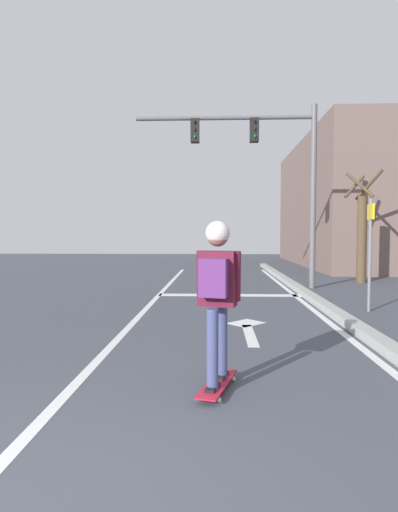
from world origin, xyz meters
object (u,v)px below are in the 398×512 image
at_px(traffic_signal_mast, 265,158).
at_px(street_sign_post, 370,238).
at_px(roadside_tree, 362,232).
at_px(skater, 217,282).
at_px(skateboard, 217,384).

relative_size(traffic_signal_mast, street_sign_post, 2.31).
relative_size(traffic_signal_mast, roadside_tree, 1.45).
height_order(skater, roadside_tree, roadside_tree).
bearing_deg(traffic_signal_mast, roadside_tree, 24.11).
bearing_deg(skater, skateboard, 74.93).
bearing_deg(skateboard, street_sign_post, 55.30).
bearing_deg(skateboard, skater, -105.07).
bearing_deg(roadside_tree, skateboard, -115.86).
bearing_deg(skateboard, roadside_tree, 64.14).
distance_m(traffic_signal_mast, street_sign_post, 4.52).
distance_m(traffic_signal_mast, roadside_tree, 4.07).
distance_m(skater, roadside_tree, 10.39).
distance_m(skateboard, skater, 1.00).
relative_size(street_sign_post, roadside_tree, 0.63).
bearing_deg(skater, roadside_tree, 64.16).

